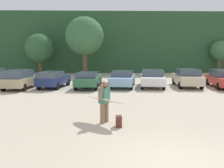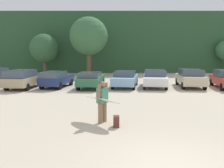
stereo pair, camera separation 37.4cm
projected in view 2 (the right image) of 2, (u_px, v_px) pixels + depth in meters
The scene contains 13 objects.
ground_plane at pixel (169, 164), 6.61m from camera, with size 120.00×120.00×0.00m, color beige.
hillside_ridge at pixel (121, 44), 40.79m from camera, with size 108.00×12.00×8.81m, color #284C2D.
tree_center_left at pixel (44, 48), 32.61m from camera, with size 3.85×3.85×5.47m.
tree_center_right at pixel (88, 36), 30.82m from camera, with size 4.83×4.83×7.45m.
parked_car_tan at pixel (23, 79), 20.30m from camera, with size 2.32×4.64×1.58m.
parked_car_navy at pixel (55, 79), 20.85m from camera, with size 2.43×4.26×1.41m.
parked_car_forest_green at pixel (90, 79), 20.50m from camera, with size 2.17×4.42×1.38m.
parked_car_sky_blue at pixel (125, 78), 21.09m from camera, with size 2.62×4.68×1.40m.
parked_car_white at pixel (154, 78), 21.06m from camera, with size 2.60×4.73×1.51m.
parked_car_champagne at pixel (190, 78), 21.03m from camera, with size 2.30×4.47×1.56m.
person_adult at pixel (102, 99), 10.41m from camera, with size 0.52×0.70×1.79m.
surfboard_white at pixel (101, 100), 10.41m from camera, with size 2.01×2.03×0.30m.
backpack_dropped at pixel (116, 121), 9.87m from camera, with size 0.24×0.34×0.45m.
Camera 2 is at (-1.57, -6.27, 3.02)m, focal length 39.06 mm.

